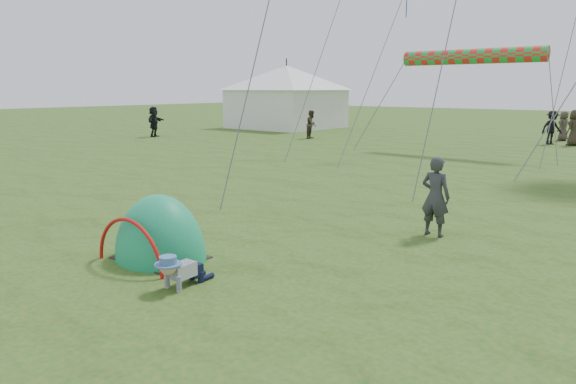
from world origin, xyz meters
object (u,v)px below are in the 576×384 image
Objects in this scene: crawling_toddler at (179,270)px; event_marquee at (286,95)px; popup_tent at (161,258)px; standing_adult at (435,196)px.

crawling_toddler is 30.65m from event_marquee.
standing_adult reaches higher than popup_tent.
event_marquee is at bearing 124.32° from crawling_toddler.
popup_tent is 5.20m from standing_adult.
crawling_toddler is at bearing -53.08° from event_marquee.
event_marquee reaches higher than standing_adult.
standing_adult is (3.06, 4.14, 0.77)m from popup_tent.
standing_adult is 28.10m from event_marquee.
event_marquee is at bearing 123.36° from popup_tent.
standing_adult reaches higher than crawling_toddler.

